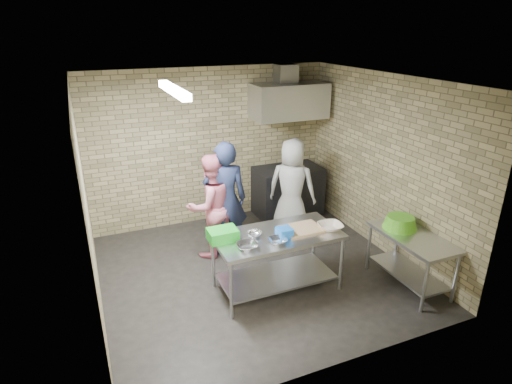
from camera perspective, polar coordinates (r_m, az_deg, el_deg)
floor at (r=6.25m, az=-0.14°, el=-10.61°), size 4.20×4.20×0.00m
ceiling at (r=5.33m, az=-0.16°, el=14.78°), size 4.20×4.20×0.00m
back_wall at (r=7.44m, az=-6.12°, el=6.04°), size 4.20×0.06×2.70m
front_wall at (r=4.05m, az=10.94°, el=-8.18°), size 4.20×0.06×2.70m
left_wall at (r=5.27m, az=-21.75°, el=-2.13°), size 0.06×4.00×2.70m
right_wall at (r=6.70m, az=16.70°, el=3.45°), size 0.06×4.00×2.70m
prep_table at (r=5.70m, az=2.81°, el=-9.31°), size 1.64×0.82×0.82m
side_counter at (r=6.14m, az=19.93°, el=-8.60°), size 0.60×1.20×0.75m
stove at (r=7.90m, az=4.29°, el=0.15°), size 1.20×0.70×0.90m
range_hood at (r=7.50m, az=4.47°, el=12.09°), size 1.30×0.60×0.60m
hood_duct at (r=7.57m, az=4.03°, el=15.63°), size 0.35×0.30×0.30m
wall_shelf at (r=7.84m, az=5.78°, el=11.12°), size 0.80×0.20×0.04m
fluorescent_fixture at (r=5.04m, az=-11.02°, el=13.32°), size 0.10×1.25×0.08m
green_crate at (r=5.33m, az=-4.51°, el=-5.72°), size 0.36×0.27×0.15m
blue_tub at (r=5.41m, az=3.83°, el=-5.43°), size 0.18×0.18×0.12m
cutting_board at (r=5.62m, az=6.21°, el=-4.94°), size 0.50×0.38×0.03m
mixing_bowl_a at (r=5.14m, az=-1.22°, el=-7.26°), size 0.28×0.28×0.06m
mixing_bowl_b at (r=5.41m, az=-0.22°, el=-5.70°), size 0.21×0.21×0.06m
mixing_bowl_c at (r=5.27m, az=2.94°, el=-6.56°), size 0.26×0.26×0.06m
ceramic_bowl at (r=5.68m, az=9.96°, el=-4.60°), size 0.34×0.34×0.08m
green_basin at (r=6.09m, az=18.79°, el=-3.86°), size 0.46×0.46×0.17m
bottle_red at (r=7.70m, az=4.13°, el=11.82°), size 0.07×0.07×0.18m
bottle_green at (r=7.89m, az=6.78°, el=11.85°), size 0.06×0.06×0.15m
man_navy at (r=6.34m, az=-4.15°, el=-1.04°), size 0.73×0.55×1.79m
woman_pink at (r=6.38m, az=-6.09°, el=-1.88°), size 0.89×0.76×1.61m
woman_white at (r=7.07m, az=4.85°, el=0.69°), size 0.95×0.91×1.63m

